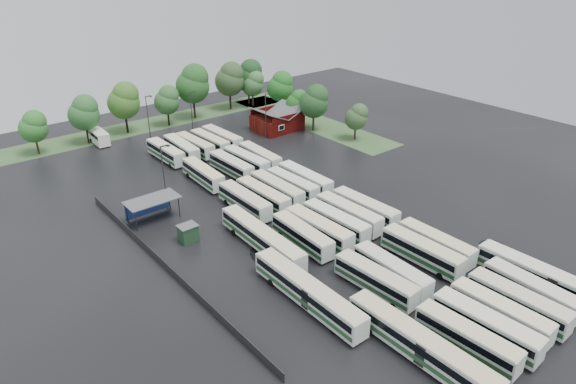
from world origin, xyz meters
TOP-DOWN VIEW (x-y plane):
  - ground at (0.00, 0.00)m, footprint 160.00×160.00m
  - brick_building at (24.00, 42.77)m, footprint 10.07×8.60m
  - wash_shed at (-17.20, 22.02)m, footprint 8.20×4.20m
  - utility_hut at (-16.20, 12.60)m, footprint 2.70×2.20m
  - grass_strip_north at (2.00, 64.80)m, footprint 80.00×10.00m
  - grass_strip_east at (34.00, 42.80)m, footprint 10.00×50.00m
  - west_fence at (-22.20, 8.00)m, footprint 0.10×50.00m
  - bus_r0c0 at (-4.53, -25.74)m, footprint 3.01×11.57m
  - bus_r0c1 at (-1.33, -25.97)m, footprint 3.15×12.18m
  - bus_r0c2 at (1.93, -25.76)m, footprint 2.79×11.64m
  - bus_r0c3 at (5.23, -26.07)m, footprint 2.80×11.88m
  - bus_r0c4 at (8.57, -25.90)m, footprint 2.83×11.69m
  - bus_r1c0 at (-4.21, -12.65)m, footprint 3.00×11.66m
  - bus_r1c1 at (-1.20, -12.67)m, footprint 2.91×11.58m
  - bus_r1c3 at (5.35, -12.33)m, footprint 2.80×12.07m
  - bus_r1c4 at (8.59, -12.21)m, footprint 2.46×11.50m
  - bus_r2c0 at (-4.31, 1.09)m, footprint 2.98×11.60m
  - bus_r2c1 at (-1.39, 0.88)m, footprint 2.85×12.11m
  - bus_r2c2 at (2.05, 0.88)m, footprint 2.98×11.87m
  - bus_r2c3 at (5.23, 1.32)m, footprint 2.83×12.02m
  - bus_r2c4 at (8.46, 0.99)m, footprint 2.91×12.08m
  - bus_r3c0 at (-4.56, 14.96)m, footprint 2.65×11.85m
  - bus_r3c1 at (-1.14, 14.64)m, footprint 2.65×11.69m
  - bus_r3c2 at (2.09, 15.06)m, footprint 2.55×11.87m
  - bus_r3c3 at (5.33, 14.95)m, footprint 2.69×11.43m
  - bus_r3c4 at (8.31, 15.07)m, footprint 2.64×12.09m
  - bus_r4c0 at (-4.24, 28.38)m, footprint 2.99×11.71m
  - bus_r4c2 at (1.84, 28.44)m, footprint 2.58×11.45m
  - bus_r4c3 at (5.26, 28.49)m, footprint 2.82×11.74m
  - bus_r4c4 at (8.51, 28.62)m, footprint 2.89×11.65m
  - bus_r5c0 at (-4.47, 42.25)m, footprint 2.59×11.58m
  - bus_r5c1 at (-1.01, 42.17)m, footprint 2.98×11.70m
  - bus_r5c2 at (1.90, 41.95)m, footprint 2.87×11.51m
  - bus_r5c3 at (5.32, 41.69)m, footprint 2.82×11.47m
  - bus_r5c4 at (8.41, 41.87)m, footprint 2.90×11.93m
  - artic_bus_west_a at (-9.29, -23.34)m, footprint 2.63×18.04m
  - artic_bus_west_b at (-9.18, 4.13)m, footprint 3.10×17.63m
  - artic_bus_west_c at (-12.37, -9.27)m, footprint 2.80×17.93m
  - artic_bus_east at (11.98, -26.30)m, footprint 3.01×17.94m
  - minibus at (-11.18, 59.78)m, footprint 2.70×6.74m
  - tree_north_0 at (-22.93, 61.81)m, footprint 5.60×5.60m
  - tree_north_1 at (-12.75, 61.58)m, footprint 6.45×6.45m
  - tree_north_2 at (-3.36, 62.68)m, footprint 7.05×7.05m
  - tree_north_3 at (6.26, 61.26)m, footprint 5.80×5.80m
  - tree_north_4 at (13.91, 62.32)m, footprint 8.03×8.03m
  - tree_north_5 at (24.92, 63.10)m, footprint 7.34×7.34m
  - tree_north_6 at (31.17, 63.65)m, footprint 7.17×7.17m
  - tree_east_0 at (33.36, 26.81)m, footprint 4.91×4.88m
  - tree_east_1 at (30.33, 37.08)m, footprint 6.48×6.48m
  - tree_east_2 at (30.30, 43.00)m, footprint 5.06×5.02m
  - tree_east_3 at (32.71, 52.35)m, footprint 6.43×6.43m
  - tree_east_4 at (30.83, 61.41)m, footprint 5.72×5.70m
  - lamp_post_ne at (19.09, 40.38)m, footprint 1.51×0.29m
  - lamp_post_nw at (-13.74, 23.63)m, footprint 1.68×0.33m
  - lamp_post_back_w at (-2.12, 53.72)m, footprint 1.57×0.31m
  - lamp_post_back_e at (8.14, 53.50)m, footprint 1.45×0.28m
  - puddle_0 at (-2.91, -21.81)m, footprint 3.50×3.50m
  - puddle_1 at (10.66, -23.59)m, footprint 3.85×3.85m
  - puddle_2 at (-7.98, 2.00)m, footprint 8.00×8.00m
  - puddle_3 at (4.30, 0.62)m, footprint 3.58×3.58m
  - puddle_4 at (16.69, -16.33)m, footprint 3.90×3.90m

SIDE VIEW (x-z plane):
  - ground at x=0.00m, z-range 0.00..0.00m
  - puddle_0 at x=-2.91m, z-range 0.00..0.01m
  - puddle_1 at x=10.66m, z-range 0.00..0.01m
  - puddle_2 at x=-7.98m, z-range 0.00..0.01m
  - puddle_3 at x=4.30m, z-range 0.00..0.01m
  - puddle_4 at x=16.69m, z-range 0.00..0.01m
  - grass_strip_north at x=2.00m, z-range 0.00..0.01m
  - grass_strip_east at x=34.00m, z-range 0.00..0.01m
  - west_fence at x=-22.20m, z-range 0.00..1.20m
  - utility_hut at x=-16.20m, z-range 0.01..2.63m
  - minibus at x=-11.18m, z-range 0.16..3.07m
  - bus_r3c3 at x=5.33m, z-range 0.16..3.33m
  - bus_r5c3 at x=5.32m, z-range 0.16..3.33m
  - bus_r4c2 at x=1.84m, z-range 0.16..3.34m
  - bus_r5c2 at x=1.90m, z-range 0.16..3.34m
  - bus_r0c0 at x=-4.53m, z-range 0.16..3.35m
  - bus_r1c4 at x=8.59m, z-range 0.16..3.36m
  - bus_r1c1 at x=-1.20m, z-range 0.16..3.36m
  - bus_r2c0 at x=-4.31m, z-range 0.16..3.36m
  - bus_r1c0 at x=-4.21m, z-range 0.16..3.38m
  - bus_r5c0 at x=-4.47m, z-range 0.16..3.38m
  - bus_r4c4 at x=8.51m, z-range 0.16..3.38m
  - bus_r0c2 at x=1.93m, z-range 0.16..3.38m
  - bus_r5c1 at x=-1.01m, z-range 0.16..3.39m
  - bus_r4c0 at x=-4.24m, z-range 0.16..3.39m
  - bus_r0c4 at x=8.57m, z-range 0.16..3.40m
  - bus_r3c1 at x=-1.14m, z-range 0.16..3.41m
  - bus_r4c3 at x=5.26m, z-range 0.16..3.41m
  - bus_r2c2 at x=2.05m, z-range 0.16..3.44m
  - artic_bus_west_b at x=-9.18m, z-range 0.18..3.43m
  - bus_r3c0 at x=-4.56m, z-range 0.16..3.46m
  - bus_r0c3 at x=5.23m, z-range 0.16..3.46m
  - bus_r5c4 at x=8.41m, z-range 0.16..3.46m
  - bus_r3c2 at x=2.09m, z-range 0.17..3.47m
  - bus_r2c3 at x=5.23m, z-range 0.17..3.50m
  - bus_r2c4 at x=8.46m, z-range 0.17..3.51m
  - bus_r1c3 at x=5.35m, z-range 0.17..3.51m
  - artic_bus_east at x=11.98m, z-range 0.18..3.50m
  - artic_bus_west_c at x=-12.37m, z-range 0.18..3.50m
  - bus_r2c1 at x=-1.39m, z-range 0.17..3.52m
  - bus_r0c1 at x=-1.33m, z-range 0.17..3.53m
  - bus_r3c4 at x=8.31m, z-range 0.17..3.53m
  - artic_bus_west_a at x=-9.29m, z-range 0.18..3.53m
  - brick_building at x=24.00m, z-range -0.83..4.56m
  - wash_shed at x=-17.20m, z-range 1.20..4.78m
  - tree_east_0 at x=33.36m, z-range 1.15..9.23m
  - tree_east_2 at x=30.30m, z-range 1.19..9.50m
  - lamp_post_back_e at x=8.14m, z-range 0.76..10.14m
  - lamp_post_ne at x=19.09m, z-range 0.79..10.62m
  - lamp_post_back_w at x=-2.12m, z-range 0.82..10.99m
  - tree_north_0 at x=-22.93m, z-range 1.33..10.59m
  - tree_east_4 at x=30.83m, z-range 1.35..10.79m
  - tree_north_3 at x=6.26m, z-range 1.38..10.99m
  - lamp_post_nw at x=-13.74m, z-range 0.88..11.77m
  - tree_east_3 at x=32.71m, z-range 1.53..12.17m
  - tree_north_1 at x=-12.75m, z-range 1.53..12.21m
  - tree_east_1 at x=30.33m, z-range 1.54..12.26m
  - tree_north_2 at x=-3.36m, z-range 1.67..13.35m
  - tree_north_6 at x=31.17m, z-range 1.70..13.58m
  - tree_north_5 at x=24.92m, z-range 1.74..13.90m
  - tree_north_4 at x=13.91m, z-range 1.91..15.20m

